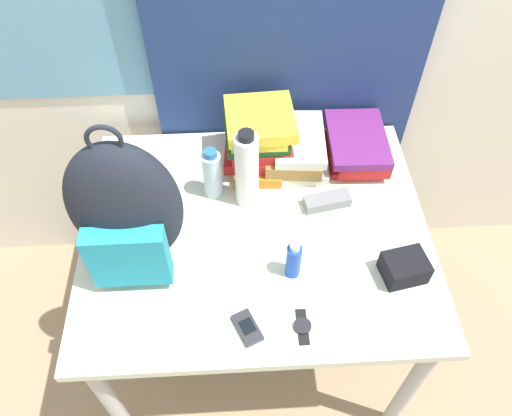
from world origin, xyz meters
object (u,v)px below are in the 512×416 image
book_stack_center (296,148)px  cell_phone (247,328)px  sunscreen_bottle (294,260)px  water_bottle (212,174)px  wristwatch (303,326)px  book_stack_right (357,146)px  sports_bottle (247,170)px  sunglasses_case (327,201)px  backpack (126,212)px  camera_pouch (404,268)px  book_stack_left (258,137)px

book_stack_center → cell_phone: bearing=-107.1°
sunscreen_bottle → cell_phone: 0.23m
water_bottle → wristwatch: size_ratio=1.84×
book_stack_right → sports_bottle: sports_bottle is taller
sports_bottle → sunglasses_case: size_ratio=1.87×
backpack → wristwatch: size_ratio=4.92×
sunscreen_bottle → wristwatch: sunscreen_bottle is taller
water_bottle → camera_pouch: 0.65m
book_stack_right → sports_bottle: (-0.39, -0.18, 0.09)m
backpack → water_bottle: (0.22, 0.24, -0.13)m
book_stack_center → book_stack_right: bearing=0.8°
backpack → wristwatch: bearing=-28.7°
book_stack_left → sports_bottle: bearing=-104.0°
backpack → sunglasses_case: backpack is taller
cell_phone → backpack: bearing=141.2°
sunglasses_case → backpack: bearing=-163.6°
sports_bottle → book_stack_left: bearing=76.0°
sunscreen_bottle → wristwatch: 0.18m
sunglasses_case → sports_bottle: bearing=172.1°
sunscreen_bottle → water_bottle: bearing=125.3°
sunscreen_bottle → sunglasses_case: (0.14, 0.25, -0.05)m
backpack → sunglasses_case: size_ratio=3.28×
book_stack_center → cell_phone: (-0.19, -0.63, -0.05)m
book_stack_right → sunscreen_bottle: 0.54m
sunscreen_bottle → camera_pouch: 0.32m
water_bottle → camera_pouch: bearing=-32.3°
sports_bottle → cell_phone: bearing=-92.5°
backpack → sunglasses_case: 0.64m
water_bottle → cell_phone: bearing=-79.8°
book_stack_center → wristwatch: 0.64m
backpack → water_bottle: backpack is taller
book_stack_right → sunglasses_case: 0.25m
backpack → book_stack_right: backpack is taller
book_stack_center → sunglasses_case: (0.08, -0.21, -0.04)m
backpack → camera_pouch: size_ratio=3.75×
sunglasses_case → wristwatch: size_ratio=1.50×
water_bottle → camera_pouch: water_bottle is taller
book_stack_center → cell_phone: size_ratio=2.62×
book_stack_left → camera_pouch: 0.63m
water_bottle → wristwatch: 0.56m
book_stack_left → water_bottle: 0.21m
sports_bottle → camera_pouch: bearing=-35.2°
water_bottle → cell_phone: 0.51m
sunscreen_bottle → sunglasses_case: bearing=61.3°
book_stack_right → water_bottle: water_bottle is taller
backpack → water_bottle: size_ratio=2.68×
book_stack_right → wristwatch: 0.69m
backpack → book_stack_left: 0.55m
book_stack_right → wristwatch: (-0.26, -0.64, -0.05)m
book_stack_center → water_bottle: (-0.28, -0.14, 0.03)m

